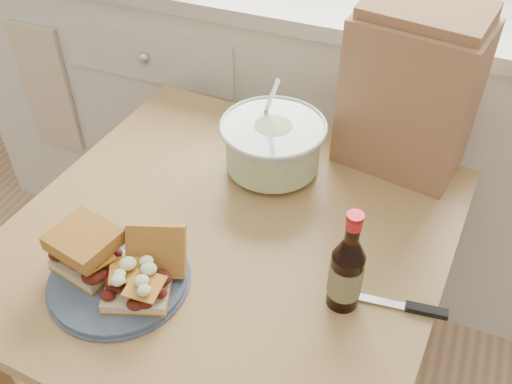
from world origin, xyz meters
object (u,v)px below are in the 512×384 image
at_px(dining_table, 229,266).
at_px(coleslaw_bowl, 273,147).
at_px(beer_bottle, 346,272).
at_px(paper_bag, 409,96).
at_px(plate, 119,279).

bearing_deg(dining_table, coleslaw_bowl, 91.20).
bearing_deg(beer_bottle, coleslaw_bowl, 147.91).
bearing_deg(coleslaw_bowl, paper_bag, 28.95).
height_order(plate, beer_bottle, beer_bottle).
bearing_deg(coleslaw_bowl, beer_bottle, -50.63).
xyz_separation_m(plate, paper_bag, (0.40, 0.56, 0.17)).
xyz_separation_m(coleslaw_bowl, beer_bottle, (0.25, -0.31, 0.02)).
height_order(coleslaw_bowl, beer_bottle, coleslaw_bowl).
height_order(plate, paper_bag, paper_bag).
height_order(coleslaw_bowl, paper_bag, paper_bag).
xyz_separation_m(coleslaw_bowl, paper_bag, (0.26, 0.14, 0.11)).
xyz_separation_m(dining_table, paper_bag, (0.27, 0.37, 0.28)).
height_order(plate, coleslaw_bowl, coleslaw_bowl).
relative_size(dining_table, paper_bag, 2.64).
bearing_deg(plate, beer_bottle, 15.98).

